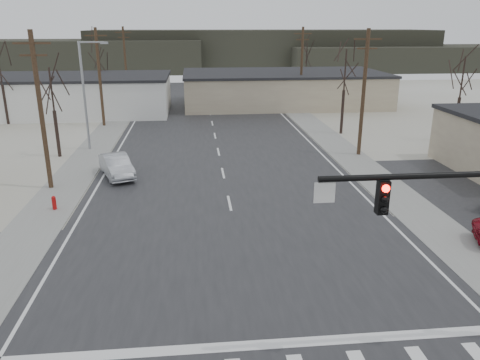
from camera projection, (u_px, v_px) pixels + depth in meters
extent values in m
plane|color=silver|center=(244.00, 269.00, 20.62)|extent=(140.00, 140.00, 0.00)
cube|color=#252527|center=(222.00, 169.00, 34.77)|extent=(18.00, 110.00, 0.05)
cube|color=#252527|center=(244.00, 269.00, 20.62)|extent=(90.00, 10.00, 0.04)
cube|color=gray|center=(90.00, 155.00, 38.49)|extent=(3.00, 90.00, 0.06)
cube|color=gray|center=(340.00, 149.00, 40.49)|extent=(3.00, 90.00, 0.06)
cylinder|color=black|center=(462.00, 175.00, 13.34)|extent=(8.40, 0.18, 0.18)
cube|color=black|center=(382.00, 197.00, 13.31)|extent=(0.32, 0.30, 1.00)
sphere|color=#FF0C05|center=(386.00, 189.00, 13.05)|extent=(0.22, 0.22, 0.22)
cube|color=silver|center=(325.00, 193.00, 13.09)|extent=(0.60, 0.04, 0.60)
cylinder|color=#A50C0C|center=(54.00, 204.00, 27.10)|extent=(0.24, 0.24, 0.70)
sphere|color=#A50C0C|center=(53.00, 198.00, 26.97)|extent=(0.24, 0.24, 0.24)
cube|color=silver|center=(76.00, 96.00, 56.20)|extent=(22.00, 12.00, 4.20)
cube|color=black|center=(74.00, 77.00, 55.49)|extent=(22.30, 12.30, 0.30)
cube|color=tan|center=(283.00, 89.00, 62.46)|extent=(26.00, 14.00, 4.00)
cube|color=black|center=(283.00, 73.00, 61.78)|extent=(26.30, 14.30, 0.30)
cylinder|color=#473121|center=(41.00, 113.00, 29.28)|extent=(0.30, 0.30, 10.00)
cube|color=#473121|center=(32.00, 43.00, 27.95)|extent=(2.20, 0.12, 0.12)
cube|color=#473121|center=(33.00, 55.00, 28.17)|extent=(1.60, 0.12, 0.12)
cylinder|color=#473121|center=(100.00, 78.00, 48.16)|extent=(0.30, 0.30, 10.00)
cube|color=#473121|center=(96.00, 36.00, 46.83)|extent=(2.20, 0.12, 0.12)
cube|color=#473121|center=(97.00, 43.00, 47.05)|extent=(1.60, 0.12, 0.12)
cylinder|color=#473121|center=(125.00, 63.00, 67.03)|extent=(0.30, 0.30, 10.00)
cube|color=#473121|center=(123.00, 32.00, 65.70)|extent=(2.20, 0.12, 0.12)
cube|color=#473121|center=(123.00, 37.00, 65.92)|extent=(1.60, 0.12, 0.12)
cylinder|color=#473121|center=(363.00, 94.00, 37.12)|extent=(0.30, 0.30, 10.00)
cube|color=#473121|center=(368.00, 39.00, 35.78)|extent=(2.20, 0.12, 0.12)
cube|color=#473121|center=(367.00, 48.00, 36.01)|extent=(1.60, 0.12, 0.12)
cylinder|color=#473121|center=(301.00, 69.00, 57.88)|extent=(0.30, 0.30, 10.00)
cube|color=#473121|center=(303.00, 34.00, 56.55)|extent=(2.20, 0.12, 0.12)
cube|color=#473121|center=(303.00, 40.00, 56.77)|extent=(1.60, 0.12, 0.12)
cylinder|color=gray|center=(84.00, 97.00, 38.92)|extent=(0.20, 0.20, 9.00)
cylinder|color=gray|center=(91.00, 42.00, 37.62)|extent=(2.00, 0.12, 0.12)
cube|color=gray|center=(104.00, 43.00, 37.74)|extent=(0.60, 0.25, 0.18)
cylinder|color=#30221D|center=(57.00, 134.00, 37.68)|extent=(0.28, 0.28, 3.75)
cylinder|color=#30221D|center=(52.00, 92.00, 36.61)|extent=(0.14, 0.14, 3.75)
cylinder|color=#30221D|center=(342.00, 112.00, 45.67)|extent=(0.28, 0.28, 4.25)
cylinder|color=#30221D|center=(345.00, 72.00, 44.46)|extent=(0.14, 0.14, 4.25)
cylinder|color=#30221D|center=(102.00, 88.00, 62.00)|extent=(0.28, 0.28, 4.50)
cylinder|color=#30221D|center=(99.00, 56.00, 60.72)|extent=(0.14, 0.14, 4.50)
cylinder|color=#30221D|center=(306.00, 82.00, 70.48)|extent=(0.28, 0.28, 4.00)
cylinder|color=#30221D|center=(307.00, 57.00, 69.34)|extent=(0.14, 0.14, 4.00)
cylinder|color=#30221D|center=(456.00, 119.00, 42.83)|extent=(0.28, 0.28, 4.00)
cylinder|color=#30221D|center=(462.00, 79.00, 41.69)|extent=(0.14, 0.14, 4.00)
cylinder|color=#30221D|center=(5.00, 103.00, 49.92)|extent=(0.28, 0.28, 4.50)
cube|color=#333026|center=(42.00, 57.00, 103.04)|extent=(70.00, 18.00, 7.00)
cube|color=#333026|center=(263.00, 50.00, 111.22)|extent=(80.00, 18.00, 9.00)
cube|color=#333026|center=(415.00, 58.00, 109.42)|extent=(60.00, 18.00, 5.50)
imported|color=gray|center=(117.00, 166.00, 32.87)|extent=(3.21, 4.99, 1.55)
imported|color=black|center=(209.00, 99.00, 62.63)|extent=(2.31, 4.73, 1.32)
imported|color=black|center=(159.00, 84.00, 77.71)|extent=(2.92, 4.95, 1.58)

